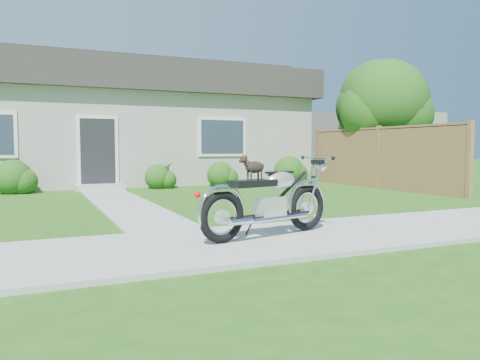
{
  "coord_description": "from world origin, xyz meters",
  "views": [
    {
      "loc": [
        -3.3,
        -5.5,
        1.25
      ],
      "look_at": [
        -0.4,
        1.0,
        0.75
      ],
      "focal_mm": 35.0,
      "sensor_mm": 36.0,
      "label": 1
    }
  ],
  "objects_px": {
    "tree_far": "(382,103)",
    "potted_plant_right": "(168,175)",
    "fence": "(378,158)",
    "tree_near": "(391,105)",
    "potted_plant_left": "(19,180)",
    "motorcycle_with_dog": "(270,200)",
    "house": "(129,123)"
  },
  "relations": [
    {
      "from": "tree_far",
      "to": "potted_plant_right",
      "type": "height_order",
      "value": "tree_far"
    },
    {
      "from": "fence",
      "to": "tree_near",
      "type": "height_order",
      "value": "tree_near"
    },
    {
      "from": "tree_near",
      "to": "potted_plant_left",
      "type": "distance_m",
      "value": 11.59
    },
    {
      "from": "potted_plant_right",
      "to": "motorcycle_with_dog",
      "type": "height_order",
      "value": "motorcycle_with_dog"
    },
    {
      "from": "house",
      "to": "fence",
      "type": "bearing_deg",
      "value": -44.74
    },
    {
      "from": "house",
      "to": "potted_plant_left",
      "type": "relative_size",
      "value": 17.68
    },
    {
      "from": "potted_plant_right",
      "to": "potted_plant_left",
      "type": "bearing_deg",
      "value": 180.0
    },
    {
      "from": "potted_plant_left",
      "to": "motorcycle_with_dog",
      "type": "xyz_separation_m",
      "value": [
        3.28,
        -8.45,
        0.18
      ]
    },
    {
      "from": "potted_plant_right",
      "to": "tree_near",
      "type": "bearing_deg",
      "value": -15.07
    },
    {
      "from": "house",
      "to": "motorcycle_with_dog",
      "type": "bearing_deg",
      "value": -91.71
    },
    {
      "from": "fence",
      "to": "tree_far",
      "type": "height_order",
      "value": "tree_far"
    },
    {
      "from": "tree_near",
      "to": "motorcycle_with_dog",
      "type": "relative_size",
      "value": 1.88
    },
    {
      "from": "house",
      "to": "motorcycle_with_dog",
      "type": "height_order",
      "value": "house"
    },
    {
      "from": "potted_plant_right",
      "to": "fence",
      "type": "bearing_deg",
      "value": -25.85
    },
    {
      "from": "tree_near",
      "to": "tree_far",
      "type": "relative_size",
      "value": 0.88
    },
    {
      "from": "potted_plant_left",
      "to": "potted_plant_right",
      "type": "bearing_deg",
      "value": 0.0
    },
    {
      "from": "house",
      "to": "motorcycle_with_dog",
      "type": "xyz_separation_m",
      "value": [
        -0.35,
        -11.89,
        -1.62
      ]
    },
    {
      "from": "tree_far",
      "to": "potted_plant_right",
      "type": "distance_m",
      "value": 9.34
    },
    {
      "from": "potted_plant_left",
      "to": "tree_far",
      "type": "bearing_deg",
      "value": 3.2
    },
    {
      "from": "tree_far",
      "to": "motorcycle_with_dog",
      "type": "xyz_separation_m",
      "value": [
        -9.81,
        -9.18,
        -2.48
      ]
    },
    {
      "from": "tree_far",
      "to": "potted_plant_left",
      "type": "bearing_deg",
      "value": -176.8
    },
    {
      "from": "tree_far",
      "to": "motorcycle_with_dog",
      "type": "distance_m",
      "value": 13.66
    },
    {
      "from": "tree_far",
      "to": "fence",
      "type": "bearing_deg",
      "value": -131.79
    },
    {
      "from": "house",
      "to": "potted_plant_left",
      "type": "xyz_separation_m",
      "value": [
        -3.64,
        -3.44,
        -1.8
      ]
    },
    {
      "from": "tree_near",
      "to": "tree_far",
      "type": "bearing_deg",
      "value": 54.23
    },
    {
      "from": "motorcycle_with_dog",
      "to": "tree_far",
      "type": "bearing_deg",
      "value": 29.82
    },
    {
      "from": "motorcycle_with_dog",
      "to": "tree_near",
      "type": "bearing_deg",
      "value": 26.33
    },
    {
      "from": "fence",
      "to": "tree_near",
      "type": "relative_size",
      "value": 1.6
    },
    {
      "from": "motorcycle_with_dog",
      "to": "house",
      "type": "bearing_deg",
      "value": 75.02
    },
    {
      "from": "fence",
      "to": "potted_plant_left",
      "type": "bearing_deg",
      "value": 164.27
    },
    {
      "from": "tree_near",
      "to": "potted_plant_right",
      "type": "xyz_separation_m",
      "value": [
        -7.04,
        1.9,
        -2.26
      ]
    },
    {
      "from": "potted_plant_left",
      "to": "potted_plant_right",
      "type": "xyz_separation_m",
      "value": [
        4.16,
        0.0,
        0.03
      ]
    }
  ]
}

